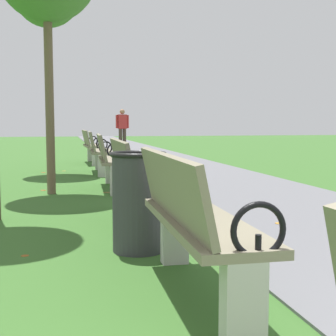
# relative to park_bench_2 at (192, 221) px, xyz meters

# --- Properties ---
(paved_walkway) EXTENTS (2.86, 44.00, 0.02)m
(paved_walkway) POSITION_rel_park_bench_2_xyz_m (1.93, 15.30, -0.48)
(paved_walkway) COLOR slate
(paved_walkway) RESTS_ON ground
(park_bench_2) EXTENTS (0.50, 1.61, 0.90)m
(park_bench_2) POSITION_rel_park_bench_2_xyz_m (0.00, 0.00, 0.00)
(park_bench_2) COLOR gray
(park_bench_2) RESTS_ON ground
(park_bench_3) EXTENTS (0.49, 1.61, 0.90)m
(park_bench_3) POSITION_rel_park_bench_2_xyz_m (-0.00, 2.34, 0.00)
(park_bench_3) COLOR gray
(park_bench_3) RESTS_ON ground
(park_bench_4) EXTENTS (0.54, 1.62, 0.90)m
(park_bench_4) POSITION_rel_park_bench_2_xyz_m (0.00, 5.01, 0.00)
(park_bench_4) COLOR gray
(park_bench_4) RESTS_ON ground
(park_bench_5) EXTENTS (0.52, 1.61, 0.90)m
(park_bench_5) POSITION_rel_park_bench_2_xyz_m (0.00, 7.57, 0.00)
(park_bench_5) COLOR gray
(park_bench_5) RESTS_ON ground
(park_bench_6) EXTENTS (0.51, 1.61, 0.90)m
(park_bench_6) POSITION_rel_park_bench_2_xyz_m (0.00, 10.14, 0.00)
(park_bench_6) COLOR gray
(park_bench_6) RESTS_ON ground
(pedestrian_walking) EXTENTS (0.53, 0.25, 1.62)m
(pedestrian_walking) POSITION_rel_park_bench_2_xyz_m (1.58, 16.05, 0.44)
(pedestrian_walking) COLOR #3D3328
(pedestrian_walking) RESTS_ON paved_walkway
(trash_bin) EXTENTS (0.48, 0.48, 0.84)m
(trash_bin) POSITION_rel_park_bench_2_xyz_m (-0.15, 1.16, -0.06)
(trash_bin) COLOR #38383D
(trash_bin) RESTS_ON ground
(scattered_leaves) EXTENTS (3.51, 15.41, 0.02)m
(scattered_leaves) POSITION_rel_park_bench_2_xyz_m (-0.62, 2.96, -0.48)
(scattered_leaves) COLOR #AD6B23
(scattered_leaves) RESTS_ON ground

